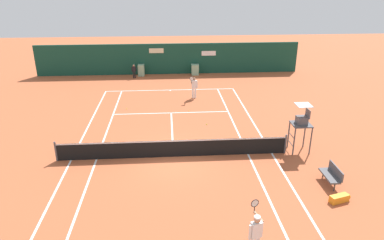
% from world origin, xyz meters
% --- Properties ---
extents(ground_plane, '(80.00, 80.00, 0.01)m').
position_xyz_m(ground_plane, '(-0.00, 0.58, 0.00)').
color(ground_plane, '#B25633').
extents(tennis_net, '(12.10, 0.10, 1.07)m').
position_xyz_m(tennis_net, '(0.00, 0.00, 0.51)').
color(tennis_net, '#4C4C51').
rests_on(tennis_net, ground_plane).
extents(sponsor_back_wall, '(25.00, 1.02, 2.91)m').
position_xyz_m(sponsor_back_wall, '(0.00, 16.97, 1.41)').
color(sponsor_back_wall, '#144233').
rests_on(sponsor_back_wall, ground_plane).
extents(umpire_chair, '(1.00, 1.00, 2.67)m').
position_xyz_m(umpire_chair, '(6.83, 0.22, 1.71)').
color(umpire_chair, '#47474C').
rests_on(umpire_chair, ground_plane).
extents(player_bench, '(0.54, 1.35, 0.88)m').
position_xyz_m(player_bench, '(7.15, -3.12, 0.51)').
color(player_bench, '#38383D').
rests_on(player_bench, ground_plane).
extents(equipment_bag, '(0.99, 0.52, 0.32)m').
position_xyz_m(equipment_bag, '(6.98, -4.48, 0.16)').
color(equipment_bag, orange).
rests_on(equipment_bag, ground_plane).
extents(player_on_baseline, '(0.66, 0.69, 1.87)m').
position_xyz_m(player_on_baseline, '(1.83, 9.49, 0.98)').
color(player_on_baseline, white).
rests_on(player_on_baseline, ground_plane).
extents(player_near_side, '(0.53, 0.82, 1.88)m').
position_xyz_m(player_near_side, '(2.59, -7.29, 1.00)').
color(player_near_side, white).
rests_on(player_near_side, ground_plane).
extents(ball_kid_right_post, '(0.42, 0.21, 1.27)m').
position_xyz_m(ball_kid_right_post, '(-3.27, 15.67, 0.73)').
color(ball_kid_right_post, black).
rests_on(ball_kid_right_post, ground_plane).
extents(tennis_ball_by_sideline, '(0.07, 0.07, 0.07)m').
position_xyz_m(tennis_ball_by_sideline, '(-3.17, 7.37, 0.03)').
color(tennis_ball_by_sideline, '#CCE033').
rests_on(tennis_ball_by_sideline, ground_plane).
extents(tennis_ball_near_service_line, '(0.07, 0.07, 0.07)m').
position_xyz_m(tennis_ball_near_service_line, '(2.23, 4.12, 0.03)').
color(tennis_ball_near_service_line, '#CCE033').
rests_on(tennis_ball_near_service_line, ground_plane).
extents(tennis_ball_mid_court, '(0.07, 0.07, 0.07)m').
position_xyz_m(tennis_ball_mid_court, '(1.25, 6.68, 0.03)').
color(tennis_ball_mid_court, '#CCE033').
rests_on(tennis_ball_mid_court, ground_plane).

